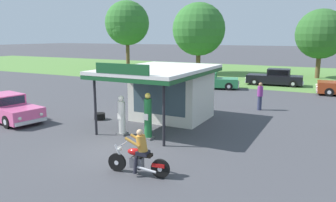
# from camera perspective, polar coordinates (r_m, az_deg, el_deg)

# --- Properties ---
(ground_plane) EXTENTS (300.00, 300.00, 0.00)m
(ground_plane) POSITION_cam_1_polar(r_m,az_deg,el_deg) (13.91, -8.60, -8.03)
(ground_plane) COLOR #424247
(grass_verge_strip) EXTENTS (120.00, 24.00, 0.01)m
(grass_verge_strip) POSITION_cam_1_polar(r_m,az_deg,el_deg) (41.62, 16.13, 4.51)
(grass_verge_strip) COLOR #56843D
(grass_verge_strip) RESTS_ON ground
(service_station_kiosk) EXTENTS (4.48, 6.70, 3.43)m
(service_station_kiosk) POSITION_cam_1_polar(r_m,az_deg,el_deg) (17.87, 0.24, 2.14)
(service_station_kiosk) COLOR silver
(service_station_kiosk) RESTS_ON ground
(gas_pump_nearside) EXTENTS (0.44, 0.44, 1.87)m
(gas_pump_nearside) POSITION_cam_1_polar(r_m,az_deg,el_deg) (15.43, -8.04, -2.79)
(gas_pump_nearside) COLOR slate
(gas_pump_nearside) RESTS_ON ground
(gas_pump_offside) EXTENTS (0.44, 0.44, 2.11)m
(gas_pump_offside) POSITION_cam_1_polar(r_m,az_deg,el_deg) (14.65, -3.50, -2.97)
(gas_pump_offside) COLOR slate
(gas_pump_offside) RESTS_ON ground
(motorcycle_with_rider) EXTENTS (2.23, 0.70, 1.58)m
(motorcycle_with_rider) POSITION_cam_1_polar(r_m,az_deg,el_deg) (11.06, -5.04, -9.49)
(motorcycle_with_rider) COLOR black
(motorcycle_with_rider) RESTS_ON ground
(featured_classic_sedan) EXTENTS (5.28, 2.70, 1.43)m
(featured_classic_sedan) POSITION_cam_1_polar(r_m,az_deg,el_deg) (20.13, -26.24, -1.15)
(featured_classic_sedan) COLOR #E55993
(featured_classic_sedan) RESTS_ON ground
(parked_car_back_row_right) EXTENTS (5.71, 2.69, 1.55)m
(parked_car_back_row_right) POSITION_cam_1_polar(r_m,az_deg,el_deg) (35.63, -7.98, 4.94)
(parked_car_back_row_right) COLOR #B7B7BC
(parked_car_back_row_right) RESTS_ON ground
(parked_car_back_row_left) EXTENTS (5.18, 2.93, 1.42)m
(parked_car_back_row_left) POSITION_cam_1_polar(r_m,az_deg,el_deg) (29.31, 7.29, 3.47)
(parked_car_back_row_left) COLOR #2D844C
(parked_car_back_row_left) RESTS_ON ground
(parked_car_back_row_centre_left) EXTENTS (5.29, 2.16, 1.55)m
(parked_car_back_row_centre_left) POSITION_cam_1_polar(r_m,az_deg,el_deg) (32.47, 18.09, 3.84)
(parked_car_back_row_centre_left) COLOR black
(parked_car_back_row_centre_left) RESTS_ON ground
(bystander_admiring_sedan) EXTENTS (0.34, 0.34, 1.73)m
(bystander_admiring_sedan) POSITION_cam_1_polar(r_m,az_deg,el_deg) (21.21, 15.67, 0.92)
(bystander_admiring_sedan) COLOR #2D3351
(bystander_admiring_sedan) RESTS_ON ground
(tree_oak_centre) EXTENTS (6.30, 6.30, 8.49)m
(tree_oak_centre) POSITION_cam_1_polar(r_m,az_deg,el_deg) (40.56, 5.53, 12.05)
(tree_oak_centre) COLOR brown
(tree_oak_centre) RESTS_ON ground
(tree_oak_far_right) EXTENTS (6.35, 6.35, 9.55)m
(tree_oak_far_right) POSITION_cam_1_polar(r_m,az_deg,el_deg) (48.62, -7.18, 13.07)
(tree_oak_far_right) COLOR brown
(tree_oak_far_right) RESTS_ON ground
(tree_oak_far_left) EXTENTS (5.31, 5.31, 7.42)m
(tree_oak_far_left) POSITION_cam_1_polar(r_m,az_deg,el_deg) (39.49, 24.98, 10.48)
(tree_oak_far_left) COLOR brown
(tree_oak_far_left) RESTS_ON ground
(spare_tire_stack) EXTENTS (0.60, 0.60, 0.36)m
(spare_tire_stack) POSITION_cam_1_polar(r_m,az_deg,el_deg) (18.60, -11.76, -2.63)
(spare_tire_stack) COLOR black
(spare_tire_stack) RESTS_ON ground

